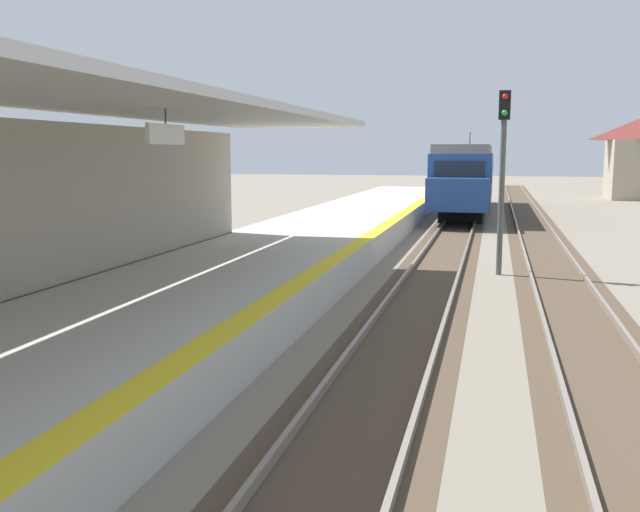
# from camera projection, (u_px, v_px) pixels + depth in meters

# --- Properties ---
(station_platform) EXTENTS (5.00, 80.00, 0.91)m
(station_platform) POSITION_uv_depth(u_px,v_px,m) (206.00, 294.00, 15.45)
(station_platform) COLOR #B7B5AD
(station_platform) RESTS_ON ground
(track_pair_nearest_platform) EXTENTS (2.34, 120.00, 0.16)m
(track_pair_nearest_platform) POSITION_uv_depth(u_px,v_px,m) (426.00, 287.00, 18.31)
(track_pair_nearest_platform) COLOR #4C3D2D
(track_pair_nearest_platform) RESTS_ON ground
(track_pair_middle) EXTENTS (2.34, 120.00, 0.16)m
(track_pair_middle) POSITION_uv_depth(u_px,v_px,m) (565.00, 294.00, 17.51)
(track_pair_middle) COLOR #4C3D2D
(track_pair_middle) RESTS_ON ground
(approaching_train) EXTENTS (2.93, 19.60, 4.76)m
(approaching_train) POSITION_uv_depth(u_px,v_px,m) (466.00, 175.00, 41.09)
(approaching_train) COLOR navy
(approaching_train) RESTS_ON ground
(rail_signal_post) EXTENTS (0.32, 0.34, 5.20)m
(rail_signal_post) POSITION_uv_depth(u_px,v_px,m) (503.00, 163.00, 20.04)
(rail_signal_post) COLOR #4C4C4C
(rail_signal_post) RESTS_ON ground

